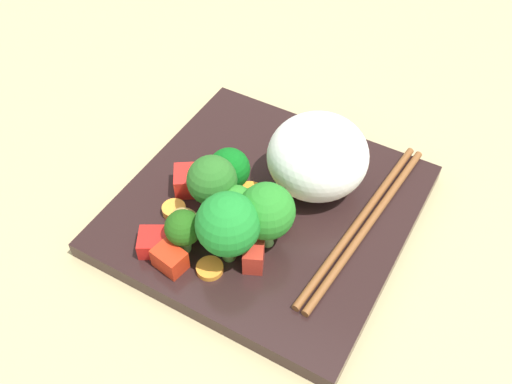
{
  "coord_description": "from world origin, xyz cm",
  "views": [
    {
      "loc": [
        15.72,
        -32.18,
        43.02
      ],
      "look_at": [
        -0.7,
        -0.76,
        3.7
      ],
      "focal_mm": 40.8,
      "sensor_mm": 36.0,
      "label": 1
    }
  ],
  "objects_px": {
    "broccoli_floret_0": "(229,225)",
    "chopstick_pair": "(364,223)",
    "carrot_slice_0": "(174,210)",
    "square_plate": "(266,209)",
    "rice_mound": "(318,156)"
  },
  "relations": [
    {
      "from": "square_plate",
      "to": "rice_mound",
      "type": "bearing_deg",
      "value": 54.17
    },
    {
      "from": "carrot_slice_0",
      "to": "chopstick_pair",
      "type": "distance_m",
      "value": 0.17
    },
    {
      "from": "broccoli_floret_0",
      "to": "carrot_slice_0",
      "type": "xyz_separation_m",
      "value": [
        -0.07,
        0.02,
        -0.04
      ]
    },
    {
      "from": "broccoli_floret_0",
      "to": "chopstick_pair",
      "type": "xyz_separation_m",
      "value": [
        0.09,
        0.09,
        -0.04
      ]
    },
    {
      "from": "carrot_slice_0",
      "to": "chopstick_pair",
      "type": "relative_size",
      "value": 0.1
    },
    {
      "from": "broccoli_floret_0",
      "to": "chopstick_pair",
      "type": "height_order",
      "value": "broccoli_floret_0"
    },
    {
      "from": "carrot_slice_0",
      "to": "square_plate",
      "type": "bearing_deg",
      "value": 34.95
    },
    {
      "from": "square_plate",
      "to": "carrot_slice_0",
      "type": "relative_size",
      "value": 11.74
    },
    {
      "from": "rice_mound",
      "to": "chopstick_pair",
      "type": "xyz_separation_m",
      "value": [
        0.06,
        -0.02,
        -0.04
      ]
    },
    {
      "from": "broccoli_floret_0",
      "to": "chopstick_pair",
      "type": "relative_size",
      "value": 0.33
    },
    {
      "from": "carrot_slice_0",
      "to": "chopstick_pair",
      "type": "bearing_deg",
      "value": 22.65
    },
    {
      "from": "carrot_slice_0",
      "to": "rice_mound",
      "type": "bearing_deg",
      "value": 42.22
    },
    {
      "from": "rice_mound",
      "to": "broccoli_floret_0",
      "type": "distance_m",
      "value": 0.12
    },
    {
      "from": "rice_mound",
      "to": "chopstick_pair",
      "type": "distance_m",
      "value": 0.07
    },
    {
      "from": "rice_mound",
      "to": "square_plate",
      "type": "bearing_deg",
      "value": -125.83
    }
  ]
}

